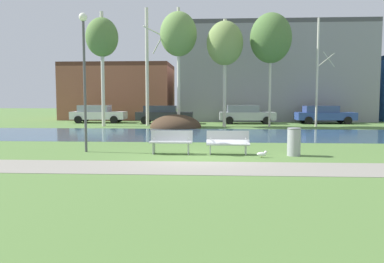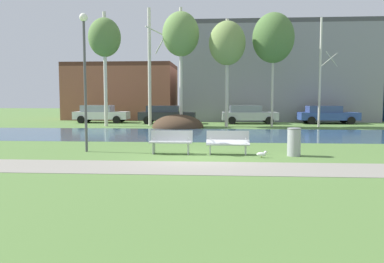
{
  "view_description": "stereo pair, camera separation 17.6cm",
  "coord_description": "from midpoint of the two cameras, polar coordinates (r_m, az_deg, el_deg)",
  "views": [
    {
      "loc": [
        0.55,
        -13.27,
        2.06
      ],
      "look_at": [
        -0.29,
        1.19,
        0.82
      ],
      "focal_mm": 35.65,
      "sensor_mm": 36.0,
      "label": 1
    },
    {
      "loc": [
        0.72,
        -13.26,
        2.06
      ],
      "look_at": [
        -0.29,
        1.19,
        0.82
      ],
      "focal_mm": 35.65,
      "sensor_mm": 36.0,
      "label": 2
    }
  ],
  "objects": [
    {
      "name": "ground_plane",
      "position": [
        23.36,
        2.45,
        -0.18
      ],
      "size": [
        120.0,
        120.0,
        0.0
      ],
      "primitive_type": "plane",
      "color": "#517538"
    },
    {
      "name": "birch_center_left",
      "position": [
        29.18,
        -1.5,
        14.29
      ],
      "size": [
        2.74,
        2.74,
        8.81
      ],
      "color": "beige",
      "rests_on": "ground"
    },
    {
      "name": "parked_van_nearest_white",
      "position": [
        34.11,
        -13.37,
        2.64
      ],
      "size": [
        4.67,
        2.14,
        1.53
      ],
      "color": "silver",
      "rests_on": "ground"
    },
    {
      "name": "parked_wagon_fourth_blue",
      "position": [
        33.75,
        19.66,
        2.44
      ],
      "size": [
        4.83,
        2.08,
        1.49
      ],
      "color": "#2D4793",
      "rests_on": "ground"
    },
    {
      "name": "river_band",
      "position": [
        22.2,
        2.37,
        -0.43
      ],
      "size": [
        80.0,
        8.23,
        0.01
      ],
      "primitive_type": "cube",
      "color": "#33516B",
      "rests_on": "ground"
    },
    {
      "name": "building_grey_warehouse",
      "position": [
        38.74,
        12.36,
        8.48
      ],
      "size": [
        17.69,
        7.87,
        9.13
      ],
      "color": "gray",
      "rests_on": "ground"
    },
    {
      "name": "birch_center",
      "position": [
        28.53,
        5.47,
        12.93
      ],
      "size": [
        2.66,
        2.66,
        7.84
      ],
      "color": "#BCB7A8",
      "rests_on": "ground"
    },
    {
      "name": "streetlamp",
      "position": [
        15.44,
        -15.46,
        10.28
      ],
      "size": [
        0.32,
        0.32,
        5.33
      ],
      "color": "#4C4C51",
      "rests_on": "ground"
    },
    {
      "name": "trash_bin",
      "position": [
        14.28,
        15.36,
        -1.45
      ],
      "size": [
        0.5,
        0.5,
        1.02
      ],
      "color": "#999B9E",
      "rests_on": "ground"
    },
    {
      "name": "birch_right",
      "position": [
        29.82,
        18.85,
        8.41
      ],
      "size": [
        1.29,
        2.37,
        7.96
      ],
      "color": "beige",
      "rests_on": "ground"
    },
    {
      "name": "soil_mound",
      "position": [
        27.54,
        -1.95,
        0.59
      ],
      "size": [
        3.73,
        3.51,
        1.9
      ],
      "primitive_type": "ellipsoid",
      "color": "#423021",
      "rests_on": "ground"
    },
    {
      "name": "parked_sedan_second_dark",
      "position": [
        32.04,
        -3.73,
        2.61
      ],
      "size": [
        4.73,
        2.05,
        1.51
      ],
      "color": "#282B30",
      "rests_on": "ground"
    },
    {
      "name": "birch_far_left",
      "position": [
        29.92,
        -12.77,
        13.43
      ],
      "size": [
        2.4,
        2.4,
        8.52
      ],
      "color": "beige",
      "rests_on": "ground"
    },
    {
      "name": "bench_right",
      "position": [
        14.25,
        5.73,
        -1.53
      ],
      "size": [
        1.6,
        0.56,
        0.87
      ],
      "color": "#B2B5B7",
      "rests_on": "ground"
    },
    {
      "name": "birch_center_right",
      "position": [
        29.31,
        12.24,
        13.5
      ],
      "size": [
        3.04,
        3.04,
        8.36
      ],
      "color": "beige",
      "rests_on": "ground"
    },
    {
      "name": "birch_left",
      "position": [
        29.84,
        -6.14,
        9.72
      ],
      "size": [
        1.59,
        2.6,
        8.97
      ],
      "color": "beige",
      "rests_on": "ground"
    },
    {
      "name": "seagull",
      "position": [
        13.64,
        10.77,
        -3.33
      ],
      "size": [
        0.4,
        0.15,
        0.25
      ],
      "color": "white",
      "rests_on": "ground"
    },
    {
      "name": "bench_left",
      "position": [
        14.35,
        -2.8,
        -1.47
      ],
      "size": [
        1.6,
        0.57,
        0.87
      ],
      "color": "#B2B5B7",
      "rests_on": "ground"
    },
    {
      "name": "parked_hatch_third_silver",
      "position": [
        32.15,
        8.59,
        2.58
      ],
      "size": [
        4.61,
        2.06,
        1.53
      ],
      "color": "#B2B5BC",
      "rests_on": "ground"
    },
    {
      "name": "paved_path_strip",
      "position": [
        11.44,
        0.79,
        -5.45
      ],
      "size": [
        60.0,
        2.24,
        0.01
      ],
      "primitive_type": "cube",
      "color": "gray",
      "rests_on": "ground"
    },
    {
      "name": "building_brick_low",
      "position": [
        40.42,
        -10.18,
        5.87
      ],
      "size": [
        10.73,
        6.67,
        5.62
      ],
      "color": "brown",
      "rests_on": "ground"
    }
  ]
}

